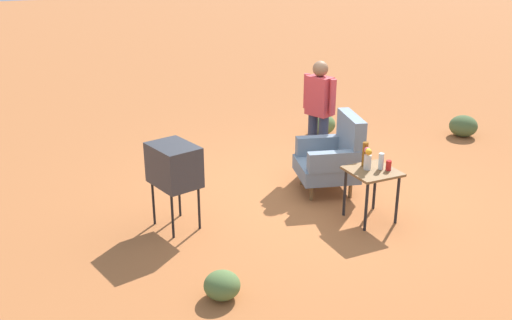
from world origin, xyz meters
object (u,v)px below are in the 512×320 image
object	(u,v)px
person_standing	(319,110)
flower_vase	(368,158)
armchair	(334,156)
bottle_tall_amber	(365,154)
soda_can_red	(389,165)
bottle_short_clear	(381,161)
tv_on_stand	(174,165)
side_table	(372,178)

from	to	relation	value
person_standing	flower_vase	xyz separation A→B (m)	(1.61, -0.29, -0.14)
armchair	bottle_tall_amber	bearing A→B (deg)	-5.20
soda_can_red	flower_vase	size ratio (longest dim) A/B	0.46
flower_vase	bottle_tall_amber	bearing A→B (deg)	161.48
armchair	bottle_short_clear	distance (m)	0.99
armchair	flower_vase	xyz separation A→B (m)	(0.89, -0.11, 0.30)
bottle_tall_amber	armchair	bearing A→B (deg)	174.80
bottle_short_clear	tv_on_stand	bearing A→B (deg)	-109.97
soda_can_red	bottle_tall_amber	xyz separation A→B (m)	(-0.24, -0.17, 0.09)
side_table	bottle_short_clear	bearing A→B (deg)	84.42
person_standing	soda_can_red	size ratio (longest dim) A/B	13.44
side_table	soda_can_red	size ratio (longest dim) A/B	5.31
person_standing	soda_can_red	distance (m)	1.77
bottle_short_clear	bottle_tall_amber	distance (m)	0.21
bottle_tall_amber	person_standing	bearing A→B (deg)	170.45
bottle_short_clear	flower_vase	distance (m)	0.17
soda_can_red	bottle_short_clear	xyz separation A→B (m)	(-0.07, -0.06, 0.04)
tv_on_stand	bottle_short_clear	xyz separation A→B (m)	(0.84, 2.30, -0.03)
armchair	flower_vase	bearing A→B (deg)	-6.88
side_table	armchair	bearing A→B (deg)	176.17
side_table	tv_on_stand	world-z (taller)	tv_on_stand
side_table	soda_can_red	world-z (taller)	soda_can_red
armchair	bottle_short_clear	world-z (taller)	armchair
side_table	tv_on_stand	size ratio (longest dim) A/B	0.63
side_table	soda_can_red	bearing A→B (deg)	64.54
armchair	tv_on_stand	xyz separation A→B (m)	(0.12, -2.26, 0.28)
person_standing	side_table	bearing A→B (deg)	-8.37
soda_can_red	bottle_tall_amber	world-z (taller)	bottle_tall_amber
armchair	person_standing	bearing A→B (deg)	165.90
person_standing	soda_can_red	world-z (taller)	person_standing
side_table	flower_vase	distance (m)	0.26
side_table	bottle_tall_amber	xyz separation A→B (m)	(-0.16, -0.01, 0.25)
armchair	side_table	world-z (taller)	armchair
side_table	person_standing	xyz separation A→B (m)	(-1.67, 0.25, 0.39)
bottle_short_clear	flower_vase	xyz separation A→B (m)	(-0.07, -0.15, 0.05)
flower_vase	bottle_short_clear	bearing A→B (deg)	66.19
soda_can_red	side_table	bearing A→B (deg)	-115.46
armchair	soda_can_red	world-z (taller)	armchair
armchair	tv_on_stand	size ratio (longest dim) A/B	1.03
soda_can_red	flower_vase	distance (m)	0.26
armchair	bottle_short_clear	size ratio (longest dim) A/B	5.30
soda_can_red	bottle_short_clear	world-z (taller)	bottle_short_clear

